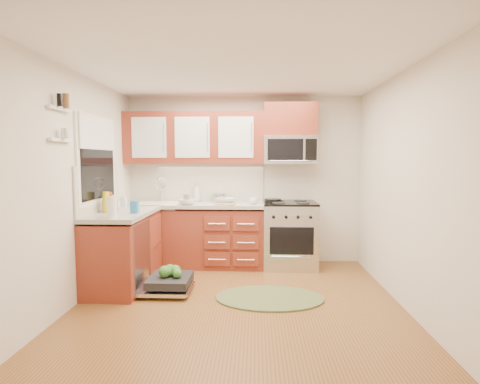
{
  "coord_description": "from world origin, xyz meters",
  "views": [
    {
      "loc": [
        0.19,
        -3.96,
        1.56
      ],
      "look_at": [
        -0.02,
        0.85,
        1.14
      ],
      "focal_mm": 28.0,
      "sensor_mm": 36.0,
      "label": 1
    }
  ],
  "objects_px": {
    "dishwasher": "(167,284)",
    "stock_pot": "(219,198)",
    "range": "(290,234)",
    "skillet": "(273,200)",
    "bowl_a": "(225,200)",
    "paper_towel_roll": "(112,207)",
    "cup": "(254,201)",
    "cutting_board": "(226,204)",
    "bowl_b": "(187,202)",
    "upper_cabinets": "(194,138)",
    "sink": "(158,212)",
    "rug": "(270,298)",
    "microwave": "(290,150)"
  },
  "relations": [
    {
      "from": "skillet",
      "to": "bowl_b",
      "type": "height_order",
      "value": "bowl_b"
    },
    {
      "from": "paper_towel_roll",
      "to": "cup",
      "type": "relative_size",
      "value": 1.91
    },
    {
      "from": "bowl_b",
      "to": "dishwasher",
      "type": "bearing_deg",
      "value": -94.22
    },
    {
      "from": "range",
      "to": "microwave",
      "type": "bearing_deg",
      "value": 90.0
    },
    {
      "from": "skillet",
      "to": "bowl_b",
      "type": "distance_m",
      "value": 1.24
    },
    {
      "from": "cutting_board",
      "to": "paper_towel_roll",
      "type": "distance_m",
      "value": 1.66
    },
    {
      "from": "skillet",
      "to": "paper_towel_roll",
      "type": "bearing_deg",
      "value": -141.89
    },
    {
      "from": "skillet",
      "to": "bowl_a",
      "type": "relative_size",
      "value": 0.84
    },
    {
      "from": "rug",
      "to": "cup",
      "type": "xyz_separation_m",
      "value": [
        -0.19,
        1.21,
        0.96
      ]
    },
    {
      "from": "sink",
      "to": "stock_pot",
      "type": "xyz_separation_m",
      "value": [
        0.88,
        0.18,
        0.19
      ]
    },
    {
      "from": "upper_cabinets",
      "to": "sink",
      "type": "relative_size",
      "value": 3.31
    },
    {
      "from": "range",
      "to": "cup",
      "type": "height_order",
      "value": "cup"
    },
    {
      "from": "upper_cabinets",
      "to": "cup",
      "type": "distance_m",
      "value": 1.28
    },
    {
      "from": "sink",
      "to": "skillet",
      "type": "distance_m",
      "value": 1.69
    },
    {
      "from": "upper_cabinets",
      "to": "cutting_board",
      "type": "distance_m",
      "value": 1.12
    },
    {
      "from": "cutting_board",
      "to": "rug",
      "type": "bearing_deg",
      "value": -61.83
    },
    {
      "from": "stock_pot",
      "to": "cutting_board",
      "type": "xyz_separation_m",
      "value": [
        0.14,
        -0.38,
        -0.06
      ]
    },
    {
      "from": "skillet",
      "to": "cup",
      "type": "height_order",
      "value": "cup"
    },
    {
      "from": "range",
      "to": "stock_pot",
      "type": "relative_size",
      "value": 4.33
    },
    {
      "from": "microwave",
      "to": "rug",
      "type": "relative_size",
      "value": 0.62
    },
    {
      "from": "paper_towel_roll",
      "to": "cup",
      "type": "bearing_deg",
      "value": 40.59
    },
    {
      "from": "rug",
      "to": "cup",
      "type": "height_order",
      "value": "cup"
    },
    {
      "from": "dishwasher",
      "to": "skillet",
      "type": "relative_size",
      "value": 2.88
    },
    {
      "from": "paper_towel_roll",
      "to": "cutting_board",
      "type": "bearing_deg",
      "value": 46.12
    },
    {
      "from": "range",
      "to": "dishwasher",
      "type": "xyz_separation_m",
      "value": [
        -1.54,
        -1.13,
        -0.38
      ]
    },
    {
      "from": "microwave",
      "to": "sink",
      "type": "height_order",
      "value": "microwave"
    },
    {
      "from": "rug",
      "to": "sink",
      "type": "bearing_deg",
      "value": 141.2
    },
    {
      "from": "rug",
      "to": "cutting_board",
      "type": "bearing_deg",
      "value": 118.17
    },
    {
      "from": "rug",
      "to": "skillet",
      "type": "bearing_deg",
      "value": 86.24
    },
    {
      "from": "cup",
      "to": "cutting_board",
      "type": "bearing_deg",
      "value": -162.24
    },
    {
      "from": "sink",
      "to": "skillet",
      "type": "xyz_separation_m",
      "value": [
        1.68,
        0.03,
        0.17
      ]
    },
    {
      "from": "bowl_a",
      "to": "cup",
      "type": "relative_size",
      "value": 2.38
    },
    {
      "from": "sink",
      "to": "stock_pot",
      "type": "relative_size",
      "value": 2.82
    },
    {
      "from": "bowl_a",
      "to": "upper_cabinets",
      "type": "bearing_deg",
      "value": 171.42
    },
    {
      "from": "stock_pot",
      "to": "paper_towel_roll",
      "type": "relative_size",
      "value": 0.95
    },
    {
      "from": "rug",
      "to": "bowl_a",
      "type": "distance_m",
      "value": 1.78
    },
    {
      "from": "upper_cabinets",
      "to": "range",
      "type": "distance_m",
      "value": 1.99
    },
    {
      "from": "dishwasher",
      "to": "stock_pot",
      "type": "height_order",
      "value": "stock_pot"
    },
    {
      "from": "microwave",
      "to": "stock_pot",
      "type": "distance_m",
      "value": 1.27
    },
    {
      "from": "dishwasher",
      "to": "rug",
      "type": "height_order",
      "value": "dishwasher"
    },
    {
      "from": "microwave",
      "to": "bowl_b",
      "type": "distance_m",
      "value": 1.67
    },
    {
      "from": "dishwasher",
      "to": "stock_pot",
      "type": "xyz_separation_m",
      "value": [
        0.49,
        1.3,
        0.89
      ]
    },
    {
      "from": "bowl_b",
      "to": "cup",
      "type": "bearing_deg",
      "value": 5.75
    },
    {
      "from": "microwave",
      "to": "dishwasher",
      "type": "relative_size",
      "value": 1.09
    },
    {
      "from": "upper_cabinets",
      "to": "range",
      "type": "bearing_deg",
      "value": -5.89
    },
    {
      "from": "bowl_b",
      "to": "bowl_a",
      "type": "bearing_deg",
      "value": 26.17
    },
    {
      "from": "range",
      "to": "cup",
      "type": "relative_size",
      "value": 7.8
    },
    {
      "from": "stock_pot",
      "to": "bowl_b",
      "type": "xyz_separation_m",
      "value": [
        -0.42,
        -0.35,
        -0.03
      ]
    },
    {
      "from": "skillet",
      "to": "bowl_b",
      "type": "xyz_separation_m",
      "value": [
        -1.22,
        -0.2,
        -0.01
      ]
    },
    {
      "from": "upper_cabinets",
      "to": "cup",
      "type": "xyz_separation_m",
      "value": [
        0.88,
        -0.23,
        -0.9
      ]
    }
  ]
}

